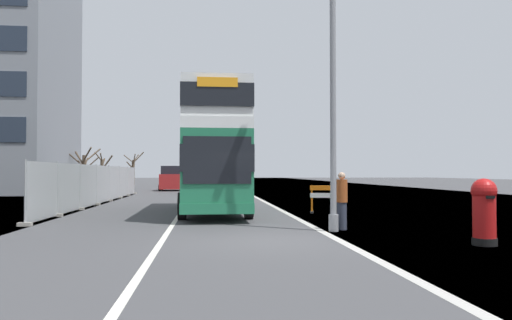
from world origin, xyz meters
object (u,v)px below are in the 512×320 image
at_px(double_decker_bus, 214,150).
at_px(pedestrian_at_kerb, 342,201).
at_px(red_pillar_postbox, 484,209).
at_px(roadworks_barrier, 328,196).
at_px(car_oncoming_near, 211,180).
at_px(lamppost_foreground, 333,81).
at_px(car_receding_mid, 171,179).

relative_size(double_decker_bus, pedestrian_at_kerb, 5.83).
height_order(red_pillar_postbox, roadworks_barrier, red_pillar_postbox).
bearing_deg(car_oncoming_near, pedestrian_at_kerb, -81.41).
height_order(lamppost_foreground, roadworks_barrier, lamppost_foreground).
bearing_deg(car_oncoming_near, roadworks_barrier, -75.85).
distance_m(lamppost_foreground, car_oncoming_near, 25.67).
height_order(car_oncoming_near, car_receding_mid, car_oncoming_near).
bearing_deg(red_pillar_postbox, car_oncoming_near, 102.51).
distance_m(roadworks_barrier, car_receding_mid, 27.88).
relative_size(car_receding_mid, pedestrian_at_kerb, 2.37).
bearing_deg(car_oncoming_near, red_pillar_postbox, -77.49).
relative_size(lamppost_foreground, red_pillar_postbox, 5.88).
bearing_deg(double_decker_bus, car_oncoming_near, 89.87).
xyz_separation_m(car_oncoming_near, car_receding_mid, (-3.71, 7.62, -0.00)).
relative_size(roadworks_barrier, car_receding_mid, 0.37).
height_order(double_decker_bus, car_receding_mid, double_decker_bus).
distance_m(double_decker_bus, pedestrian_at_kerb, 7.96).
height_order(lamppost_foreground, car_oncoming_near, lamppost_foreground).
relative_size(roadworks_barrier, car_oncoming_near, 0.34).
bearing_deg(car_receding_mid, lamppost_foreground, -77.80).
bearing_deg(double_decker_bus, pedestrian_at_kerb, -60.69).
bearing_deg(car_receding_mid, red_pillar_postbox, -74.46).
relative_size(double_decker_bus, roadworks_barrier, 6.57).
height_order(car_receding_mid, pedestrian_at_kerb, car_receding_mid).
height_order(car_oncoming_near, pedestrian_at_kerb, car_oncoming_near).
distance_m(lamppost_foreground, red_pillar_postbox, 5.52).
height_order(double_decker_bus, car_oncoming_near, double_decker_bus).
distance_m(double_decker_bus, red_pillar_postbox, 12.13).
height_order(roadworks_barrier, pedestrian_at_kerb, pedestrian_at_kerb).
xyz_separation_m(double_decker_bus, red_pillar_postbox, (6.32, -10.20, -1.82)).
xyz_separation_m(red_pillar_postbox, roadworks_barrier, (-1.50, 9.34, -0.14)).
xyz_separation_m(lamppost_foreground, pedestrian_at_kerb, (0.36, 0.39, -3.57)).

